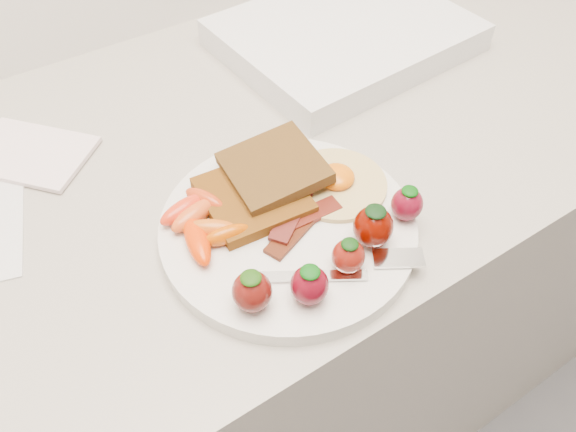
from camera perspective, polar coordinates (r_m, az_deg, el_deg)
counter at (r=1.05m, az=-5.26°, el=-12.40°), size 2.00×0.60×0.90m
plate at (r=0.59m, az=-0.00°, el=-1.22°), size 0.27×0.27×0.02m
toast_lower at (r=0.60m, az=-3.59°, el=1.99°), size 0.11×0.11×0.01m
toast_upper at (r=0.61m, az=-1.45°, el=4.94°), size 0.11×0.11×0.02m
fried_egg at (r=0.62m, az=4.93°, el=3.48°), size 0.13×0.13×0.02m
bacon_strips at (r=0.58m, az=0.96°, el=-0.42°), size 0.10×0.08×0.01m
baby_carrots at (r=0.58m, az=-8.84°, el=-0.61°), size 0.08×0.11×0.02m
strawberries at (r=0.54m, az=5.14°, el=-3.56°), size 0.22×0.06×0.05m
fork at (r=0.55m, az=6.12°, el=-5.25°), size 0.17×0.09×0.00m
notepad at (r=0.75m, az=-24.78°, el=5.79°), size 0.17×0.17×0.01m
appliance at (r=0.87m, az=5.75°, el=17.83°), size 0.35×0.29×0.04m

